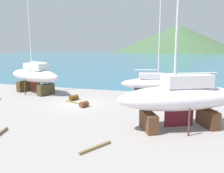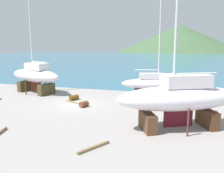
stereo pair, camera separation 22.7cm
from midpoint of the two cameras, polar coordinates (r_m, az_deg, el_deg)
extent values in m
plane|color=gray|center=(19.95, -13.36, -7.43)|extent=(50.33, 50.33, 0.00)
cube|color=#316B88|center=(77.44, 9.71, 5.78)|extent=(149.98, 95.34, 0.01)
cone|color=#415F3C|center=(184.20, 15.15, 8.15)|extent=(159.77, 159.77, 34.31)
cube|color=brown|center=(17.26, 8.53, -7.93)|extent=(1.59, 2.24, 1.24)
cube|color=#51321E|center=(19.04, 21.29, -6.79)|extent=(1.59, 2.24, 1.24)
cylinder|color=#52312D|center=(16.69, 17.40, -7.87)|extent=(0.12, 0.12, 1.83)
cylinder|color=#4C3720|center=(19.25, 13.44, -5.24)|extent=(0.12, 0.12, 1.83)
ellipsoid|color=white|center=(17.64, 15.47, -2.55)|extent=(9.06, 6.32, 1.70)
cube|color=#55131D|center=(18.01, 15.25, -7.05)|extent=(1.92, 1.01, 1.19)
cube|color=silver|center=(17.61, 16.95, 1.30)|extent=(3.55, 2.85, 0.85)
cylinder|color=silver|center=(17.85, 18.93, 2.85)|extent=(2.81, 1.48, 0.12)
cube|color=#46381E|center=(32.07, -18.91, 0.15)|extent=(1.32, 2.11, 1.25)
cube|color=#453C23|center=(29.03, -14.56, -0.65)|extent=(1.32, 2.11, 1.25)
cylinder|color=#463E1A|center=(29.70, -18.97, -0.12)|extent=(0.12, 0.12, 1.78)
cylinder|color=#483C20|center=(31.31, -14.88, 0.61)|extent=(0.12, 0.12, 1.78)
ellipsoid|color=silver|center=(30.31, -16.99, 2.47)|extent=(8.08, 4.90, 1.51)
cube|color=#562216|center=(30.50, -16.86, 0.08)|extent=(1.77, 0.69, 1.06)
cube|color=silver|center=(29.88, -16.65, 4.43)|extent=(3.11, 2.33, 0.76)
cylinder|color=silver|center=(30.40, -17.98, 12.57)|extent=(0.16, 0.16, 9.34)
cylinder|color=silver|center=(29.38, -16.02, 5.39)|extent=(2.58, 1.00, 0.11)
cube|color=brown|center=(26.21, 13.69, -1.91)|extent=(1.06, 1.64, 1.12)
cube|color=brown|center=(25.75, 6.19, -1.89)|extent=(1.06, 1.64, 1.12)
cylinder|color=brown|center=(26.89, 9.70, -1.03)|extent=(0.12, 0.12, 1.51)
cylinder|color=brown|center=(24.88, 10.30, -1.97)|extent=(0.12, 0.12, 1.51)
ellipsoid|color=white|center=(25.70, 10.06, 0.65)|extent=(7.10, 3.56, 1.12)
cube|color=#560F0E|center=(25.88, 9.99, -1.42)|extent=(1.61, 0.49, 0.78)
cube|color=silver|center=(25.54, 9.35, 2.39)|extent=(2.67, 1.72, 0.56)
cylinder|color=silver|center=(25.41, 11.20, 11.75)|extent=(0.15, 0.15, 8.93)
cylinder|color=silver|center=(25.41, 8.24, 3.79)|extent=(2.35, 0.71, 0.11)
cube|color=maroon|center=(22.80, 21.50, -4.52)|extent=(0.32, 0.39, 0.86)
cube|color=maroon|center=(22.63, 21.63, -2.74)|extent=(0.40, 0.50, 0.60)
sphere|color=tan|center=(22.55, 21.69, -1.73)|extent=(0.22, 0.22, 0.22)
cylinder|color=#573610|center=(25.95, -8.45, -2.52)|extent=(0.89, 1.07, 0.53)
cylinder|color=brown|center=(23.15, -6.19, -4.02)|extent=(0.81, 0.93, 0.56)
cube|color=olive|center=(14.52, -3.79, -13.75)|extent=(1.25, 2.08, 0.15)
cube|color=olive|center=(24.70, -8.20, -3.68)|extent=(2.39, 1.11, 0.11)
camera|label=1|loc=(0.11, -89.73, 0.05)|focal=39.92mm
camera|label=2|loc=(0.11, 90.27, -0.05)|focal=39.92mm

